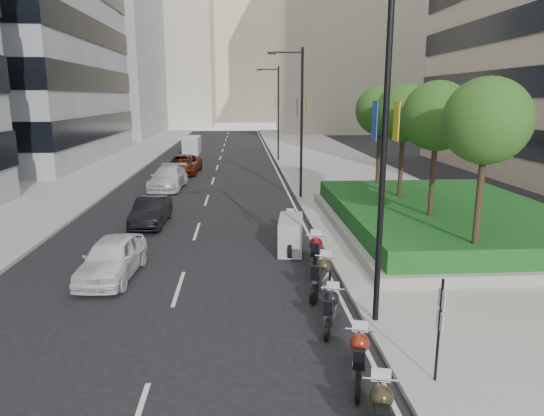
{
  "coord_description": "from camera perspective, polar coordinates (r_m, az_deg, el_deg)",
  "views": [
    {
      "loc": [
        0.62,
        -11.24,
        6.21
      ],
      "look_at": [
        1.8,
        6.97,
        2.0
      ],
      "focal_mm": 32.0,
      "sensor_mm": 36.0,
      "label": 1
    }
  ],
  "objects": [
    {
      "name": "motorcycle_1",
      "position": [
        11.41,
        10.19,
        -16.99
      ],
      "size": [
        0.77,
        2.01,
        1.02
      ],
      "rotation": [
        0.0,
        0.0,
        1.32
      ],
      "color": "black",
      "rests_on": "ground"
    },
    {
      "name": "car_d",
      "position": [
        40.57,
        -10.4,
        5.07
      ],
      "size": [
        2.83,
        5.63,
        1.53
      ],
      "primitive_type": "imported",
      "rotation": [
        0.0,
        0.0,
        -0.06
      ],
      "color": "#581B0A",
      "rests_on": "ground"
    },
    {
      "name": "motorcycle_3",
      "position": [
        15.72,
        5.87,
        -8.0
      ],
      "size": [
        1.1,
        2.09,
        1.12
      ],
      "rotation": [
        0.0,
        0.0,
        1.14
      ],
      "color": "black",
      "rests_on": "ground"
    },
    {
      "name": "sidewalk_right",
      "position": [
        42.52,
        7.72,
        4.58
      ],
      "size": [
        10.0,
        100.0,
        0.15
      ],
      "primitive_type": "cube",
      "color": "#9E9B93",
      "rests_on": "ground"
    },
    {
      "name": "parking_sign",
      "position": [
        11.2,
        19.1,
        -12.9
      ],
      "size": [
        0.06,
        0.32,
        2.5
      ],
      "color": "black",
      "rests_on": "ground"
    },
    {
      "name": "delivery_van",
      "position": [
        54.6,
        -9.43,
        7.22
      ],
      "size": [
        1.73,
        4.49,
        1.88
      ],
      "rotation": [
        0.0,
        0.0,
        -0.01
      ],
      "color": "#B2B2B4",
      "rests_on": "ground"
    },
    {
      "name": "tree_0",
      "position": [
        17.17,
        23.93,
        9.28
      ],
      "size": [
        2.8,
        2.8,
        6.3
      ],
      "color": "#332319",
      "rests_on": "planter"
    },
    {
      "name": "motorcycle_0",
      "position": [
        9.77,
        12.74,
        -22.8
      ],
      "size": [
        0.73,
        2.03,
        1.02
      ],
      "rotation": [
        0.0,
        0.0,
        1.35
      ],
      "color": "black",
      "rests_on": "ground"
    },
    {
      "name": "motorcycle_6",
      "position": [
        21.99,
        2.01,
        -1.98
      ],
      "size": [
        0.72,
        1.98,
        1.0
      ],
      "rotation": [
        0.0,
        0.0,
        1.34
      ],
      "color": "black",
      "rests_on": "ground"
    },
    {
      "name": "building_cream_centre",
      "position": [
        131.87,
        -3.26,
        18.54
      ],
      "size": [
        30.0,
        24.0,
        38.0
      ],
      "primitive_type": "cube",
      "color": "#B7AD93",
      "rests_on": "ground"
    },
    {
      "name": "tree_3",
      "position": [
        28.36,
        12.66,
        11.1
      ],
      "size": [
        2.8,
        2.8,
        6.3
      ],
      "color": "#332319",
      "rests_on": "planter"
    },
    {
      "name": "lamp_post_0",
      "position": [
        12.78,
        12.4,
        7.56
      ],
      "size": [
        2.34,
        0.45,
        9.0
      ],
      "color": "black",
      "rests_on": "ground"
    },
    {
      "name": "tree_2",
      "position": [
        24.55,
        15.28,
        10.71
      ],
      "size": [
        2.8,
        2.8,
        6.3
      ],
      "color": "#332319",
      "rests_on": "planter"
    },
    {
      "name": "motorcycle_5",
      "position": [
        19.82,
        2.21,
        -3.14
      ],
      "size": [
        1.24,
        2.45,
        1.41
      ],
      "rotation": [
        0.0,
        0.0,
        1.44
      ],
      "color": "black",
      "rests_on": "ground"
    },
    {
      "name": "ground",
      "position": [
        12.85,
        -6.27,
        -15.98
      ],
      "size": [
        160.0,
        160.0,
        0.0
      ],
      "primitive_type": "plane",
      "color": "black",
      "rests_on": "ground"
    },
    {
      "name": "building_grey_far",
      "position": [
        85.34,
        -21.57,
        18.04
      ],
      "size": [
        22.0,
        26.0,
        30.0
      ],
      "primitive_type": "cube",
      "color": "gray",
      "rests_on": "ground"
    },
    {
      "name": "car_c",
      "position": [
        34.01,
        -12.13,
        3.47
      ],
      "size": [
        2.41,
        5.31,
        1.51
      ],
      "primitive_type": "imported",
      "rotation": [
        0.0,
        0.0,
        -0.06
      ],
      "color": "silver",
      "rests_on": "ground"
    },
    {
      "name": "lamp_post_2",
      "position": [
        47.38,
        0.56,
        11.61
      ],
      "size": [
        2.34,
        0.45,
        9.0
      ],
      "color": "black",
      "rests_on": "ground"
    },
    {
      "name": "lane_centre",
      "position": [
        41.75,
        -6.6,
        4.36
      ],
      "size": [
        0.12,
        100.0,
        0.01
      ],
      "primitive_type": "cube",
      "color": "silver",
      "rests_on": "ground"
    },
    {
      "name": "building_cream_right",
      "position": [
        94.45,
        10.01,
        19.98
      ],
      "size": [
        28.0,
        24.0,
        36.0
      ],
      "primitive_type": "cube",
      "color": "#B7AD93",
      "rests_on": "ground"
    },
    {
      "name": "lamp_post_1",
      "position": [
        29.47,
        3.21,
        10.75
      ],
      "size": [
        2.34,
        0.45,
        9.0
      ],
      "color": "black",
      "rests_on": "ground"
    },
    {
      "name": "motorcycle_2",
      "position": [
        13.64,
        6.91,
        -11.77
      ],
      "size": [
        0.8,
        1.9,
        0.97
      ],
      "rotation": [
        0.0,
        0.0,
        1.27
      ],
      "color": "black",
      "rests_on": "ground"
    },
    {
      "name": "motorcycle_4",
      "position": [
        17.8,
        5.12,
        -5.35
      ],
      "size": [
        0.79,
        2.33,
        1.17
      ],
      "rotation": [
        0.0,
        0.0,
        1.38
      ],
      "color": "black",
      "rests_on": "ground"
    },
    {
      "name": "planter",
      "position": [
        23.94,
        19.49,
        -1.94
      ],
      "size": [
        10.0,
        14.0,
        0.4
      ],
      "primitive_type": "cube",
      "color": "#98968D",
      "rests_on": "sidewalk_right"
    },
    {
      "name": "tree_1",
      "position": [
        20.8,
        18.85,
        10.15
      ],
      "size": [
        2.8,
        2.8,
        6.3
      ],
      "color": "#332319",
      "rests_on": "planter"
    },
    {
      "name": "building_cream_left",
      "position": [
        113.3,
        -13.85,
        18.1
      ],
      "size": [
        26.0,
        24.0,
        34.0
      ],
      "primitive_type": "cube",
      "color": "#B7AD93",
      "rests_on": "ground"
    },
    {
      "name": "lane_edge",
      "position": [
        41.81,
        0.55,
        4.46
      ],
      "size": [
        0.12,
        100.0,
        0.01
      ],
      "primitive_type": "cube",
      "color": "silver",
      "rests_on": "ground"
    },
    {
      "name": "sidewalk_left",
      "position": [
        43.56,
        -20.57,
        4.07
      ],
      "size": [
        8.0,
        100.0,
        0.15
      ],
      "primitive_type": "cube",
      "color": "#9E9B93",
      "rests_on": "ground"
    },
    {
      "name": "car_a",
      "position": [
        17.89,
        -18.31,
        -5.58
      ],
      "size": [
        1.95,
        4.29,
        1.43
      ],
      "primitive_type": "imported",
      "rotation": [
        0.0,
        0.0,
        -0.06
      ],
      "color": "white",
      "rests_on": "ground"
    },
    {
      "name": "car_b",
      "position": [
        24.58,
        -14.04,
        -0.41
      ],
      "size": [
        1.56,
        4.16,
        1.36
      ],
      "primitive_type": "imported",
      "rotation": [
        0.0,
        0.0,
        -0.03
      ],
      "color": "black",
      "rests_on": "ground"
    },
    {
      "name": "hedge",
      "position": [
        23.8,
        19.6,
        -0.54
      ],
      "size": [
        9.4,
        13.4,
        0.8
      ],
      "primitive_type": "cube",
      "color": "#164F1D",
      "rests_on": "planter"
    }
  ]
}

